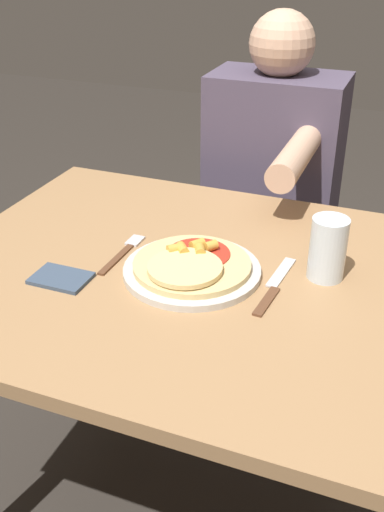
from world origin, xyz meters
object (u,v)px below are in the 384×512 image
(dining_table, at_px, (197,319))
(fork, at_px, (124,251))
(drinking_glass, at_px, (328,249))
(person_diner, at_px, (273,182))
(knife, at_px, (274,286))
(pizza, at_px, (191,264))
(plate, at_px, (192,271))

(dining_table, relative_size, fork, 6.08)
(drinking_glass, distance_m, person_diner, 0.65)
(fork, distance_m, knife, 0.33)
(dining_table, height_order, pizza, pizza)
(drinking_glass, bearing_deg, pizza, -160.22)
(pizza, xyz_separation_m, person_diner, (-0.01, 0.67, -0.09))
(pizza, xyz_separation_m, drinking_glass, (0.25, 0.09, 0.04))
(fork, bearing_deg, person_diner, 76.23)
(knife, bearing_deg, fork, 176.94)
(dining_table, bearing_deg, fork, 174.26)
(pizza, relative_size, drinking_glass, 1.86)
(person_diner, bearing_deg, plate, -89.40)
(plate, bearing_deg, dining_table, 59.88)
(fork, relative_size, person_diner, 0.15)
(pizza, relative_size, knife, 1.05)
(pizza, height_order, knife, pizza)
(plate, xyz_separation_m, knife, (0.16, 0.01, -0.00))
(drinking_glass, bearing_deg, fork, -172.11)
(pizza, height_order, fork, pizza)
(dining_table, relative_size, person_diner, 0.93)
(plate, height_order, knife, plate)
(person_diner, bearing_deg, dining_table, -88.86)
(pizza, bearing_deg, person_diner, 90.53)
(fork, xyz_separation_m, person_diner, (0.16, 0.64, -0.06))
(dining_table, height_order, fork, fork)
(dining_table, height_order, knife, knife)
(knife, xyz_separation_m, drinking_glass, (0.08, 0.07, 0.06))
(dining_table, xyz_separation_m, person_diner, (-0.01, 0.66, 0.05))
(pizza, xyz_separation_m, fork, (-0.16, 0.03, -0.02))
(fork, height_order, knife, same)
(pizza, bearing_deg, dining_table, 65.11)
(plate, bearing_deg, knife, 3.49)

